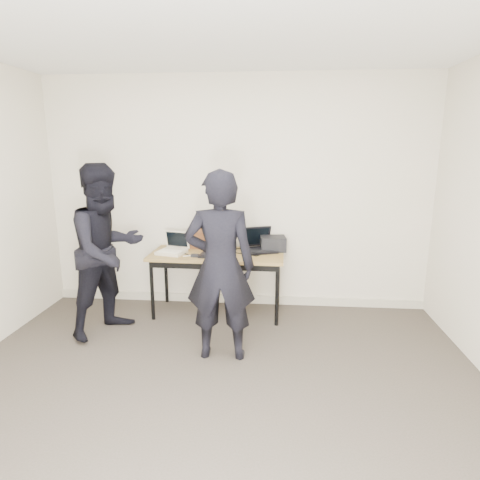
# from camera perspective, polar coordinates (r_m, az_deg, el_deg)

# --- Properties ---
(room) EXTENTS (4.60, 4.60, 2.80)m
(room) POSITION_cam_1_polar(r_m,az_deg,el_deg) (2.53, -5.39, 0.67)
(room) COLOR #403930
(room) RESTS_ON ground
(desk) EXTENTS (1.52, 0.69, 0.72)m
(desk) POSITION_cam_1_polar(r_m,az_deg,el_deg) (4.55, -3.29, -2.64)
(desk) COLOR olive
(desk) RESTS_ON ground
(laptop_beige) EXTENTS (0.36, 0.35, 0.24)m
(laptop_beige) POSITION_cam_1_polar(r_m,az_deg,el_deg) (4.60, -9.53, -1.25)
(laptop_beige) COLOR beige
(laptop_beige) RESTS_ON desk
(laptop_center) EXTENTS (0.40, 0.38, 0.28)m
(laptop_center) POSITION_cam_1_polar(r_m,az_deg,el_deg) (4.48, -3.11, -1.26)
(laptop_center) COLOR black
(laptop_center) RESTS_ON desk
(laptop_right) EXTENTS (0.46, 0.45, 0.27)m
(laptop_right) POSITION_cam_1_polar(r_m,az_deg,el_deg) (4.64, 2.59, -0.78)
(laptop_right) COLOR black
(laptop_right) RESTS_ON desk
(leather_satchel) EXTENTS (0.37, 0.21, 0.25)m
(leather_satchel) POSITION_cam_1_polar(r_m,az_deg,el_deg) (4.75, -5.08, 0.33)
(leather_satchel) COLOR brown
(leather_satchel) RESTS_ON desk
(tissue) EXTENTS (0.14, 0.11, 0.08)m
(tissue) POSITION_cam_1_polar(r_m,az_deg,el_deg) (4.71, -4.75, 2.19)
(tissue) COLOR white
(tissue) RESTS_ON leather_satchel
(equipment_box) EXTENTS (0.31, 0.27, 0.16)m
(equipment_box) POSITION_cam_1_polar(r_m,az_deg,el_deg) (4.65, 4.73, -0.51)
(equipment_box) COLOR black
(equipment_box) RESTS_ON desk
(power_brick) EXTENTS (0.08, 0.05, 0.03)m
(power_brick) POSITION_cam_1_polar(r_m,az_deg,el_deg) (4.40, -6.45, -2.22)
(power_brick) COLOR black
(power_brick) RESTS_ON desk
(cables) EXTENTS (1.16, 0.43, 0.01)m
(cables) POSITION_cam_1_polar(r_m,az_deg,el_deg) (4.52, -2.72, -1.88)
(cables) COLOR black
(cables) RESTS_ON desk
(person_typist) EXTENTS (0.65, 0.44, 1.72)m
(person_typist) POSITION_cam_1_polar(r_m,az_deg,el_deg) (3.56, -2.85, -3.82)
(person_typist) COLOR black
(person_typist) RESTS_ON ground
(person_observer) EXTENTS (1.01, 1.07, 1.74)m
(person_observer) POSITION_cam_1_polar(r_m,az_deg,el_deg) (4.27, -18.35, -1.42)
(person_observer) COLOR black
(person_observer) RESTS_ON ground
(baseboard) EXTENTS (4.50, 0.03, 0.10)m
(baseboard) POSITION_cam_1_polar(r_m,az_deg,el_deg) (5.04, -0.52, -8.37)
(baseboard) COLOR #B7AF97
(baseboard) RESTS_ON ground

